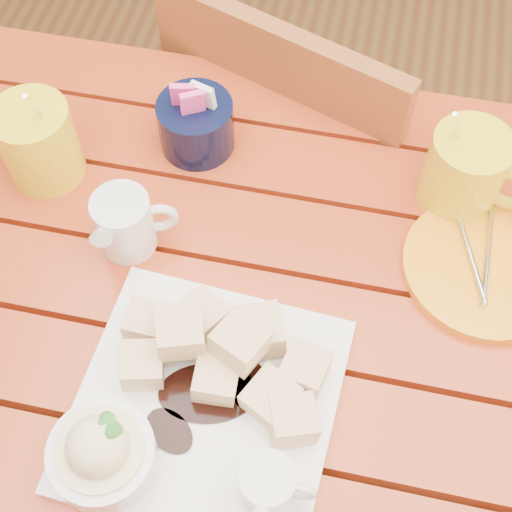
% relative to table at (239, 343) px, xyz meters
% --- Properties ---
extents(ground, '(5.00, 5.00, 0.00)m').
position_rel_table_xyz_m(ground, '(0.00, -0.00, -0.64)').
color(ground, brown).
rests_on(ground, ground).
extents(table, '(1.20, 0.79, 0.75)m').
position_rel_table_xyz_m(table, '(0.00, 0.00, 0.00)').
color(table, '#AF3B16').
rests_on(table, ground).
extents(dessert_plate, '(0.29, 0.29, 0.11)m').
position_rel_table_xyz_m(dessert_plate, '(-0.02, -0.15, 0.14)').
color(dessert_plate, white).
rests_on(dessert_plate, table).
extents(coffee_mug_left, '(0.14, 0.10, 0.17)m').
position_rel_table_xyz_m(coffee_mug_left, '(-0.30, 0.15, 0.16)').
color(coffee_mug_left, yellow).
rests_on(coffee_mug_left, table).
extents(coffee_mug_right, '(0.14, 0.10, 0.17)m').
position_rel_table_xyz_m(coffee_mug_right, '(0.24, 0.21, 0.16)').
color(coffee_mug_right, yellow).
rests_on(coffee_mug_right, table).
extents(cream_pitcher, '(0.10, 0.09, 0.09)m').
position_rel_table_xyz_m(cream_pitcher, '(-0.15, 0.06, 0.15)').
color(cream_pitcher, white).
rests_on(cream_pitcher, table).
extents(sugar_caddy, '(0.10, 0.10, 0.11)m').
position_rel_table_xyz_m(sugar_caddy, '(-0.11, 0.23, 0.15)').
color(sugar_caddy, black).
rests_on(sugar_caddy, table).
extents(orange_saucer, '(0.20, 0.20, 0.02)m').
position_rel_table_xyz_m(orange_saucer, '(0.29, 0.11, 0.12)').
color(orange_saucer, orange).
rests_on(orange_saucer, table).
extents(chair_far, '(0.52, 0.52, 0.85)m').
position_rel_table_xyz_m(chair_far, '(0.01, 0.46, -0.16)').
color(chair_far, brown).
rests_on(chair_far, ground).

